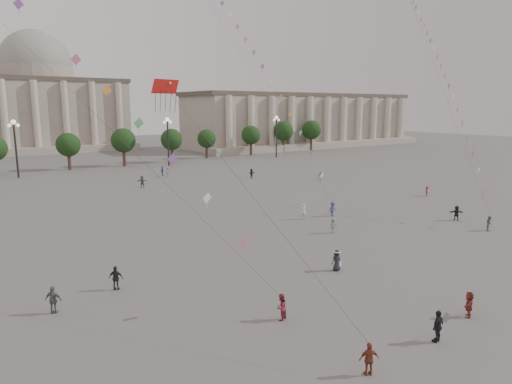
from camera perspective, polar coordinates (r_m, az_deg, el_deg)
ground at (r=37.83m, az=13.08°, el=-9.66°), size 360.00×360.00×0.00m
hall_east at (r=155.37m, az=6.04°, el=8.90°), size 84.00×26.22×17.20m
hall_central at (r=155.02m, az=-25.44°, el=10.09°), size 48.30×34.30×35.50m
tree_row at (r=105.20m, az=-20.26°, el=5.86°), size 137.12×5.12×8.00m
lamp_post_mid_west at (r=94.37m, az=-27.92°, el=6.00°), size 2.00×0.90×10.65m
lamp_post_mid_east at (r=102.51m, az=-10.97°, el=7.31°), size 2.00×0.90×10.65m
lamp_post_far_east at (r=117.94m, az=2.57°, el=7.90°), size 2.00×0.90×10.65m
person_crowd_0 at (r=88.53m, az=-11.63°, el=2.59°), size 1.05×1.07×1.81m
person_crowd_3 at (r=57.46m, az=23.77°, el=-2.42°), size 1.60×1.37×1.74m
person_crowd_4 at (r=86.50m, az=-10.99°, el=2.46°), size 1.47×1.75×1.89m
person_crowd_6 at (r=47.98m, az=9.64°, el=-4.16°), size 1.09×0.67×1.63m
person_crowd_7 at (r=82.00m, az=8.09°, el=2.03°), size 1.56×0.53×1.67m
person_crowd_8 at (r=71.26m, az=20.60°, el=0.09°), size 1.02×1.10×1.49m
person_crowd_9 at (r=83.85m, az=-0.55°, el=2.35°), size 1.69×1.08×1.74m
person_crowd_12 at (r=76.36m, az=-14.03°, el=1.29°), size 1.83×1.42×1.93m
person_crowd_13 at (r=53.33m, az=5.93°, el=-2.42°), size 0.83×0.75×1.90m
tourist_0 at (r=24.25m, az=13.97°, el=-19.61°), size 1.07×0.84×1.69m
tourist_1 at (r=34.62m, az=-17.10°, el=-10.24°), size 1.08×0.97×1.77m
tourist_2 at (r=32.09m, az=25.09°, el=-12.60°), size 1.58×1.13×1.65m
tourist_3 at (r=32.29m, az=-24.00°, el=-12.22°), size 1.09×1.01×1.80m
tourist_4 at (r=28.27m, az=21.79°, el=-15.31°), size 1.14×0.61×1.86m
kite_flyer_0 at (r=28.87m, az=3.15°, el=-14.16°), size 1.00×0.91×1.68m
kite_flyer_1 at (r=55.30m, az=9.57°, el=-2.12°), size 1.19×0.75×1.76m
kite_flyer_2 at (r=54.22m, az=27.15°, el=-3.52°), size 0.95×0.87×1.57m
hat_person at (r=37.35m, az=10.05°, el=-8.35°), size 0.86×0.60×1.71m
dragon_kite at (r=34.77m, az=-11.03°, el=11.47°), size 2.26×9.76×22.56m
kite_train_east at (r=77.38m, az=21.14°, el=16.41°), size 30.70×36.42×60.94m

